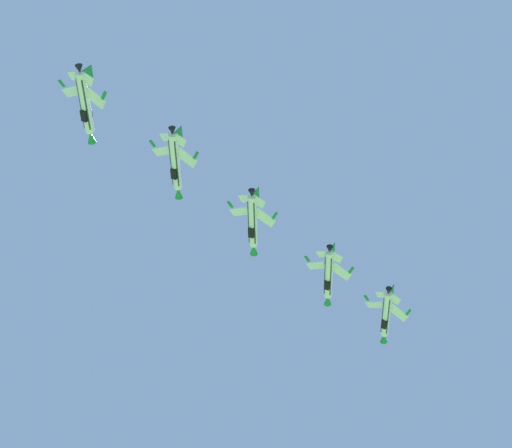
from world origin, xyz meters
TOP-DOWN VIEW (x-y plane):
  - fighter_jet_lead at (-11.04, 128.42)m, footprint 9.31×15.73m
  - fighter_jet_left_wing at (-20.23, 114.23)m, footprint 9.68×15.73m
  - fighter_jet_right_wing at (-31.14, 96.29)m, footprint 9.63×15.73m
  - fighter_jet_left_outer at (-41.57, 80.38)m, footprint 9.45×15.73m
  - fighter_jet_right_outer at (-52.69, 63.88)m, footprint 9.27×15.73m

SIDE VIEW (x-z plane):
  - fighter_jet_lead at x=-11.04m, z-range 127.30..132.65m
  - fighter_jet_right_wing at x=-31.14m, z-range 127.67..132.77m
  - fighter_jet_left_wing at x=-20.23m, z-range 127.87..132.93m
  - fighter_jet_left_outer at x=-41.57m, z-range 130.08..135.33m
  - fighter_jet_right_outer at x=-52.69m, z-range 130.02..135.40m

